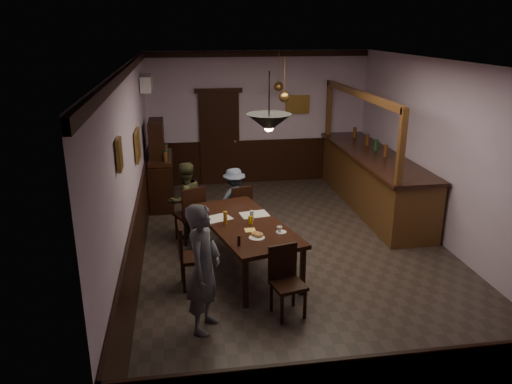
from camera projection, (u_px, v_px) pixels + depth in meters
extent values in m
cube|color=#2D2621|center=(297.00, 254.00, 8.09)|extent=(5.00, 8.00, 0.01)
cube|color=white|center=(302.00, 63.00, 7.14)|extent=(5.00, 8.00, 0.01)
cube|color=#B49FB8|center=(258.00, 118.00, 11.36)|extent=(5.00, 0.01, 3.00)
cube|color=#B49FB8|center=(420.00, 299.00, 3.87)|extent=(5.00, 0.01, 3.00)
cube|color=#B49FB8|center=(132.00, 171.00, 7.25)|extent=(0.01, 8.00, 3.00)
cube|color=#B49FB8|center=(452.00, 158.00, 7.98)|extent=(0.01, 8.00, 3.00)
cube|color=black|center=(245.00, 224.00, 7.37)|extent=(1.55, 2.39, 0.06)
cube|color=black|center=(246.00, 284.00, 6.44)|extent=(0.07, 0.07, 0.69)
cube|color=black|center=(303.00, 271.00, 6.77)|extent=(0.07, 0.07, 0.69)
cube|color=black|center=(197.00, 228.00, 8.21)|extent=(0.07, 0.07, 0.69)
cube|color=black|center=(244.00, 220.00, 8.53)|extent=(0.07, 0.07, 0.69)
cube|color=black|center=(189.00, 215.00, 8.44)|extent=(0.57, 0.57, 0.05)
cube|color=black|center=(194.00, 203.00, 8.20)|extent=(0.41, 0.22, 0.51)
cube|color=black|center=(194.00, 223.00, 8.75)|extent=(0.04, 0.04, 0.44)
cube|color=black|center=(176.00, 227.00, 8.57)|extent=(0.04, 0.04, 0.44)
cube|color=black|center=(204.00, 229.00, 8.48)|extent=(0.04, 0.04, 0.44)
cube|color=black|center=(185.00, 234.00, 8.29)|extent=(0.04, 0.04, 0.44)
cube|color=black|center=(239.00, 210.00, 8.81)|extent=(0.48, 0.48, 0.05)
cube|color=black|center=(242.00, 200.00, 8.58)|extent=(0.38, 0.14, 0.46)
cube|color=black|center=(243.00, 217.00, 9.07)|extent=(0.04, 0.04, 0.40)
cube|color=black|center=(227.00, 220.00, 8.95)|extent=(0.04, 0.04, 0.40)
cube|color=black|center=(250.00, 223.00, 8.80)|extent=(0.04, 0.04, 0.40)
cube|color=black|center=(234.00, 226.00, 8.68)|extent=(0.04, 0.04, 0.40)
cube|color=black|center=(288.00, 285.00, 6.25)|extent=(0.47, 0.47, 0.05)
cube|color=black|center=(282.00, 261.00, 6.33)|extent=(0.39, 0.13, 0.47)
cube|color=black|center=(282.00, 309.00, 6.12)|extent=(0.04, 0.04, 0.40)
cube|color=black|center=(305.00, 304.00, 6.24)|extent=(0.04, 0.04, 0.40)
cube|color=black|center=(271.00, 297.00, 6.40)|extent=(0.04, 0.04, 0.40)
cube|color=black|center=(293.00, 292.00, 6.52)|extent=(0.04, 0.04, 0.40)
cube|color=black|center=(194.00, 257.00, 6.95)|extent=(0.44, 0.44, 0.05)
cube|color=black|center=(180.00, 241.00, 6.83)|extent=(0.07, 0.41, 0.49)
cube|color=black|center=(208.00, 276.00, 6.91)|extent=(0.04, 0.04, 0.42)
cube|color=black|center=(205.00, 266.00, 7.22)|extent=(0.04, 0.04, 0.42)
cube|color=black|center=(184.00, 279.00, 6.84)|extent=(0.04, 0.04, 0.42)
cube|color=black|center=(182.00, 268.00, 7.15)|extent=(0.04, 0.04, 0.42)
imported|color=#595A65|center=(204.00, 269.00, 5.85)|extent=(0.59, 0.69, 1.60)
imported|color=#414127|center=(186.00, 200.00, 8.55)|extent=(0.82, 0.77, 1.33)
imported|color=slate|center=(234.00, 199.00, 8.93)|extent=(0.83, 0.64, 1.13)
cube|color=silver|center=(217.00, 218.00, 7.51)|extent=(0.50, 0.44, 0.01)
cube|color=silver|center=(254.00, 214.00, 7.66)|extent=(0.46, 0.36, 0.01)
cube|color=#FBCE5C|center=(250.00, 230.00, 7.08)|extent=(0.18, 0.18, 0.00)
cylinder|color=white|center=(281.00, 232.00, 7.00)|extent=(0.15, 0.15, 0.01)
imported|color=white|center=(279.00, 229.00, 7.00)|extent=(0.10, 0.10, 0.07)
cylinder|color=white|center=(257.00, 238.00, 6.81)|extent=(0.22, 0.22, 0.01)
torus|color=#C68C47|center=(256.00, 234.00, 6.88)|extent=(0.13, 0.13, 0.04)
torus|color=#C68C47|center=(259.00, 235.00, 6.85)|extent=(0.13, 0.13, 0.04)
cylinder|color=yellow|center=(251.00, 220.00, 7.29)|extent=(0.07, 0.07, 0.12)
cylinder|color=#BF721E|center=(225.00, 218.00, 7.26)|extent=(0.06, 0.06, 0.20)
cylinder|color=silver|center=(252.00, 215.00, 7.43)|extent=(0.06, 0.06, 0.15)
cylinder|color=black|center=(239.00, 241.00, 6.57)|extent=(0.04, 0.04, 0.14)
cube|color=black|center=(162.00, 182.00, 10.19)|extent=(0.47, 1.32, 0.94)
cube|color=black|center=(160.00, 158.00, 10.02)|extent=(0.45, 1.27, 0.08)
cube|color=black|center=(156.00, 139.00, 9.90)|extent=(0.28, 0.85, 0.75)
cube|color=#482A13|center=(372.00, 181.00, 10.03)|extent=(0.87, 4.08, 1.07)
cube|color=black|center=(373.00, 155.00, 9.85)|extent=(0.97, 4.17, 0.06)
cube|color=#482A13|center=(360.00, 94.00, 9.42)|extent=(0.10, 3.98, 0.12)
cube|color=#482A13|center=(400.00, 148.00, 7.78)|extent=(0.10, 0.10, 1.26)
cube|color=#482A13|center=(328.00, 109.00, 11.42)|extent=(0.10, 0.10, 1.26)
cube|color=black|center=(220.00, 139.00, 11.33)|extent=(0.90, 0.06, 2.10)
cube|color=white|center=(146.00, 83.00, 9.68)|extent=(0.20, 0.85, 0.30)
cube|color=olive|center=(119.00, 154.00, 5.55)|extent=(0.04, 0.28, 0.36)
cube|color=olive|center=(138.00, 145.00, 7.94)|extent=(0.04, 0.62, 0.48)
cube|color=olive|center=(298.00, 104.00, 11.36)|extent=(0.55, 0.04, 0.42)
cylinder|color=black|center=(269.00, 97.00, 6.05)|extent=(0.02, 0.02, 0.63)
cone|color=black|center=(269.00, 123.00, 6.15)|extent=(0.56, 0.56, 0.22)
sphere|color=#FFD88C|center=(269.00, 127.00, 6.17)|extent=(0.12, 0.12, 0.12)
cylinder|color=#BF8C3F|center=(285.00, 77.00, 8.83)|extent=(0.02, 0.02, 0.70)
cone|color=#BF8C3F|center=(284.00, 97.00, 8.94)|extent=(0.20, 0.20, 0.22)
sphere|color=#FFD88C|center=(284.00, 99.00, 8.96)|extent=(0.12, 0.12, 0.12)
cylinder|color=#BF8C3F|center=(279.00, 69.00, 10.30)|extent=(0.02, 0.02, 0.70)
cone|color=#BF8C3F|center=(278.00, 87.00, 10.41)|extent=(0.20, 0.20, 0.22)
sphere|color=#FFD88C|center=(278.00, 89.00, 10.42)|extent=(0.12, 0.12, 0.12)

